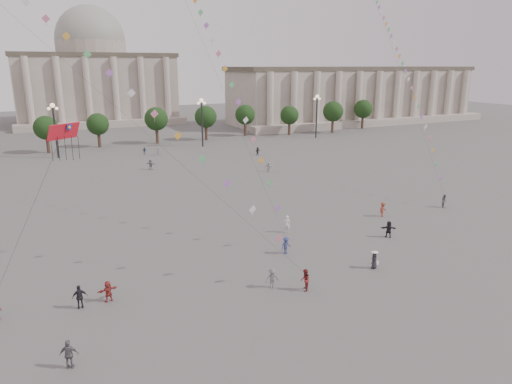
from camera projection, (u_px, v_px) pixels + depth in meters
name	position (u px, v px, depth m)	size (l,w,h in m)	color
ground	(317.00, 301.00, 35.37)	(360.00, 360.00, 0.00)	#514E4C
hall_east	(355.00, 95.00, 145.90)	(84.00, 26.22, 17.20)	gray
hall_central	(94.00, 76.00, 143.80)	(48.30, 34.30, 35.50)	gray
tree_row	(126.00, 122.00, 101.68)	(137.12, 5.12, 8.00)	#38261C
lamp_post_mid_west	(54.00, 120.00, 87.96)	(2.00, 0.90, 10.65)	#262628
lamp_post_mid_east	(202.00, 114.00, 100.45)	(2.00, 0.90, 10.65)	#262628
lamp_post_far_east	(317.00, 108.00, 112.94)	(2.00, 0.90, 10.65)	#262628
person_crowd_0	(144.00, 151.00, 92.89)	(0.89, 0.37, 1.52)	navy
person_crowd_3	(389.00, 229.00, 48.18)	(1.66, 0.53, 1.79)	black
person_crowd_4	(158.00, 151.00, 92.43)	(1.48, 0.47, 1.59)	#B7B6B3
person_crowd_6	(272.00, 278.00, 37.16)	(1.11, 0.64, 1.72)	#5D5D62
person_crowd_7	(269.00, 167.00, 78.01)	(1.58, 0.50, 1.71)	silver
person_crowd_8	(383.00, 209.00, 54.78)	(1.16, 0.67, 1.80)	brown
person_crowd_9	(258.00, 151.00, 92.56)	(1.50, 0.48, 1.62)	black
person_crowd_12	(151.00, 164.00, 79.62)	(1.69, 0.54, 1.82)	slate
person_crowd_13	(287.00, 224.00, 49.56)	(0.71, 0.46, 1.94)	silver
tourist_1	(80.00, 297.00, 34.01)	(1.10, 0.46, 1.88)	black
tourist_2	(108.00, 291.00, 35.06)	(1.57, 0.50, 1.69)	#A0302B
tourist_3	(69.00, 354.00, 27.26)	(1.10, 0.46, 1.88)	#58585C
kite_flyer_0	(305.00, 280.00, 36.71)	(0.89, 0.70, 1.84)	maroon
kite_flyer_1	(286.00, 245.00, 43.95)	(1.10, 0.63, 1.70)	navy
kite_flyer_2	(444.00, 201.00, 58.38)	(0.84, 0.65, 1.72)	slate
hat_person	(374.00, 260.00, 40.78)	(0.84, 0.69, 1.69)	black
dragon_kite	(64.00, 143.00, 28.92)	(3.91, 2.36, 13.61)	red
kite_train_east	(401.00, 63.00, 72.99)	(15.09, 34.15, 48.47)	#3F3F3F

